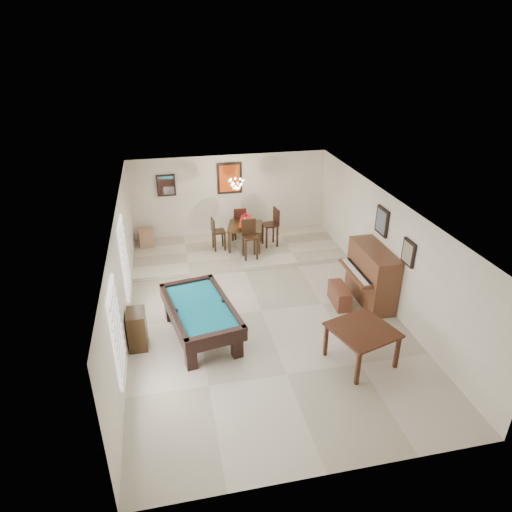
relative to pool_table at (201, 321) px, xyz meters
name	(u,v)px	position (x,y,z in m)	size (l,w,h in m)	color
ground_plane	(261,311)	(1.46, 0.69, -0.39)	(6.00, 9.00, 0.02)	beige
wall_back	(230,197)	(1.46, 5.19, 0.92)	(6.00, 0.04, 2.60)	silver
wall_front	(334,410)	(1.46, -3.81, 0.92)	(6.00, 0.04, 2.60)	silver
wall_left	(122,275)	(-1.54, 0.69, 0.92)	(0.04, 9.00, 2.60)	silver
wall_right	(386,250)	(4.46, 0.69, 0.92)	(0.04, 9.00, 2.60)	silver
ceiling	(262,207)	(1.46, 0.69, 2.22)	(6.00, 9.00, 0.04)	white
dining_step	(237,250)	(1.46, 3.94, -0.32)	(6.00, 2.50, 0.12)	beige
window_left_front	(117,332)	(-1.51, -1.51, 1.02)	(0.06, 1.00, 1.70)	white
window_left_rear	(125,258)	(-1.51, 1.29, 1.02)	(0.06, 1.00, 1.70)	white
pool_table	(201,321)	(0.00, 0.00, 0.00)	(1.23, 2.28, 0.76)	black
square_table	(361,345)	(2.98, -1.47, 0.01)	(1.12, 1.12, 0.77)	black
upright_piano	(366,276)	(3.98, 0.63, 0.31)	(0.92, 1.65, 1.38)	brown
piano_bench	(339,295)	(3.36, 0.62, -0.15)	(0.33, 0.84, 0.47)	brown
apothecary_chest	(137,329)	(-1.32, -0.06, 0.03)	(0.37, 0.55, 0.83)	black
dining_table	(245,234)	(1.71, 3.99, 0.14)	(0.98, 0.98, 0.81)	black
flower_vase	(245,217)	(1.71, 3.99, 0.68)	(0.15, 0.15, 0.26)	#A90E1C
dining_chair_south	(250,240)	(1.71, 3.26, 0.29)	(0.41, 0.41, 1.10)	black
dining_chair_north	(240,222)	(1.67, 4.69, 0.25)	(0.38, 0.38, 1.02)	black
dining_chair_west	(219,234)	(0.93, 4.01, 0.23)	(0.36, 0.36, 0.97)	black
dining_chair_east	(270,227)	(2.45, 3.96, 0.31)	(0.42, 0.42, 1.14)	black
corner_bench	(146,237)	(-1.16, 4.74, -0.02)	(0.43, 0.54, 0.49)	#9D7755
chandelier	(236,181)	(1.46, 3.89, 1.82)	(0.44, 0.44, 0.60)	#FFE5B2
back_painting	(230,178)	(1.46, 5.15, 1.52)	(0.75, 0.06, 0.95)	#D84C14
back_mirror	(166,185)	(-0.44, 5.15, 1.42)	(0.55, 0.06, 0.65)	white
right_picture_upper	(382,221)	(4.42, 0.99, 1.52)	(0.06, 0.55, 0.65)	slate
right_picture_lower	(409,253)	(4.42, -0.31, 1.32)	(0.06, 0.45, 0.55)	gray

